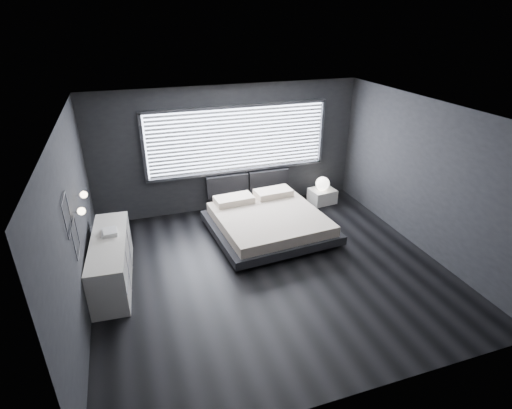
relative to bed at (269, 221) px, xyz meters
name	(u,v)px	position (x,y,z in m)	size (l,w,h in m)	color
room	(272,198)	(-0.40, -1.24, 1.12)	(6.04, 6.00, 2.80)	black
window	(238,140)	(-0.20, 1.45, 1.33)	(4.14, 0.09, 1.52)	white
headboard	(248,183)	(0.00, 1.40, 0.29)	(1.96, 0.16, 0.52)	black
sconce_near	(81,211)	(-3.29, -1.19, 1.32)	(0.18, 0.11, 0.11)	silver
sconce_far	(84,195)	(-3.29, -0.59, 1.32)	(0.18, 0.11, 0.11)	silver
wall_art_upper	(67,215)	(-3.38, -1.79, 1.57)	(0.01, 0.48, 0.48)	#47474C
wall_art_lower	(76,238)	(-3.38, -1.54, 1.10)	(0.01, 0.48, 0.48)	#47474C
bed	(269,221)	(0.00, 0.00, 0.00)	(2.46, 2.37, 0.59)	black
nightstand	(322,196)	(1.74, 1.00, -0.11)	(0.57, 0.48, 0.33)	silver
orb_lamp	(323,184)	(1.72, 0.99, 0.22)	(0.32, 0.32, 0.32)	white
dresser	(112,261)	(-3.05, -0.70, 0.13)	(0.70, 2.04, 0.80)	silver
book_stack	(109,232)	(-3.02, -0.49, 0.56)	(0.27, 0.35, 0.07)	silver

